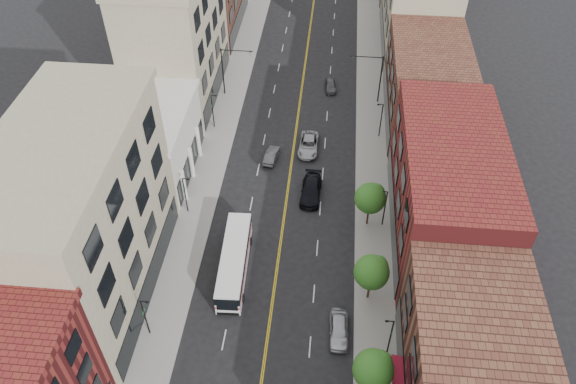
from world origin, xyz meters
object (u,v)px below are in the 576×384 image
(city_bus, at_px, (234,260))
(car_lane_b, at_px, (309,145))
(car_parked_far, at_px, (339,330))
(car_lane_a, at_px, (311,190))
(car_lane_c, at_px, (330,86))
(car_lane_behind, at_px, (272,155))

(city_bus, relative_size, car_lane_b, 2.06)
(car_parked_far, height_order, car_lane_b, car_parked_far)
(city_bus, distance_m, car_lane_a, 13.89)
(car_lane_a, bearing_deg, car_parked_far, -76.43)
(car_lane_b, bearing_deg, car_lane_a, -83.04)
(car_parked_far, height_order, car_lane_c, car_parked_far)
(car_lane_a, bearing_deg, car_lane_b, 97.77)
(city_bus, height_order, car_parked_far, city_bus)
(car_parked_far, distance_m, car_lane_behind, 26.20)
(car_parked_far, relative_size, car_lane_b, 0.82)
(city_bus, height_order, car_lane_c, city_bus)
(car_lane_c, bearing_deg, car_lane_a, -100.49)
(car_lane_b, bearing_deg, car_parked_far, -79.05)
(car_parked_far, distance_m, car_lane_b, 27.34)
(car_lane_b, height_order, car_lane_c, car_lane_b)
(city_bus, bearing_deg, car_lane_a, 57.08)
(car_lane_behind, bearing_deg, car_lane_b, -144.65)
(car_lane_b, relative_size, car_lane_c, 1.45)
(car_lane_c, bearing_deg, car_lane_behind, -119.16)
(car_lane_a, distance_m, car_lane_b, 8.53)
(car_lane_behind, relative_size, car_lane_a, 0.69)
(city_bus, relative_size, car_lane_c, 2.99)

